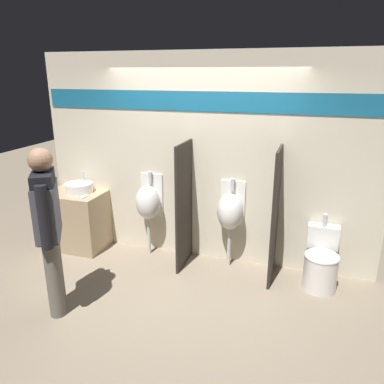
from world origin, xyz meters
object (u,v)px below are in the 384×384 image
at_px(cell_phone, 84,197).
at_px(toilet, 321,264).
at_px(person_in_vest, 48,221).
at_px(urinal_far, 230,211).
at_px(urinal_near_counter, 148,202).
at_px(sink_basin, 79,188).

relative_size(cell_phone, toilet, 0.17).
bearing_deg(person_in_vest, cell_phone, -14.72).
bearing_deg(urinal_far, toilet, -8.52).
relative_size(cell_phone, urinal_near_counter, 0.12).
xyz_separation_m(urinal_far, toilet, (1.14, -0.17, -0.47)).
bearing_deg(urinal_far, sink_basin, -177.84).
bearing_deg(urinal_near_counter, urinal_far, 0.00).
distance_m(toilet, person_in_vest, 3.08).
xyz_separation_m(sink_basin, cell_phone, (0.19, -0.17, -0.06)).
distance_m(sink_basin, urinal_far, 2.17).
relative_size(sink_basin, toilet, 0.46).
relative_size(sink_basin, urinal_near_counter, 0.33).
bearing_deg(sink_basin, cell_phone, -41.73).
bearing_deg(toilet, cell_phone, -178.48).
relative_size(sink_basin, person_in_vest, 0.22).
distance_m(sink_basin, person_in_vest, 1.60).
distance_m(urinal_near_counter, urinal_far, 1.14).
xyz_separation_m(cell_phone, urinal_near_counter, (0.83, 0.25, -0.07)).
relative_size(sink_basin, cell_phone, 2.75).
height_order(sink_basin, urinal_far, urinal_far).
height_order(cell_phone, urinal_far, urinal_far).
bearing_deg(sink_basin, person_in_vest, -66.18).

